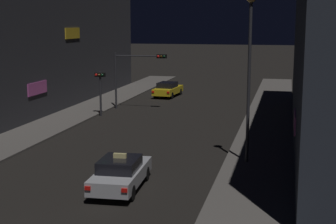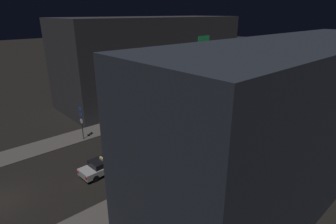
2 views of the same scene
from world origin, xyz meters
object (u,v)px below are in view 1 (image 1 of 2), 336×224
(traffic_light_overhead, at_px, (136,68))
(traffic_light_left_kerb, at_px, (100,84))
(taxi, at_px, (121,173))
(far_car, at_px, (168,89))
(street_lamp_near_block, at_px, (250,49))

(traffic_light_overhead, bearing_deg, traffic_light_left_kerb, -116.50)
(taxi, xyz_separation_m, traffic_light_overhead, (-5.27, 19.73, 2.71))
(traffic_light_overhead, xyz_separation_m, traffic_light_left_kerb, (-1.79, -3.59, -0.95))
(traffic_light_overhead, height_order, traffic_light_left_kerb, traffic_light_overhead)
(traffic_light_left_kerb, bearing_deg, taxi, -66.37)
(traffic_light_overhead, bearing_deg, taxi, -75.05)
(far_car, distance_m, traffic_light_overhead, 8.15)
(traffic_light_left_kerb, relative_size, street_lamp_near_block, 0.41)
(street_lamp_near_block, bearing_deg, taxi, -133.93)
(far_car, relative_size, traffic_light_left_kerb, 1.33)
(street_lamp_near_block, bearing_deg, far_car, 113.04)
(taxi, distance_m, traffic_light_overhead, 20.60)
(traffic_light_overhead, relative_size, street_lamp_near_block, 0.55)
(taxi, relative_size, traffic_light_left_kerb, 1.31)
(traffic_light_overhead, height_order, street_lamp_near_block, street_lamp_near_block)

